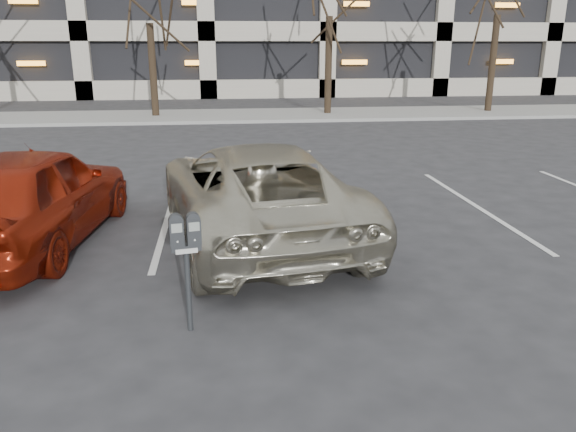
% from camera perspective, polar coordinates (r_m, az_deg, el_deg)
% --- Properties ---
extents(ground, '(140.00, 140.00, 0.00)m').
position_cam_1_polar(ground, '(7.74, -3.11, -4.71)').
color(ground, '#28282B').
rests_on(ground, ground).
extents(sidewalk, '(80.00, 4.00, 0.12)m').
position_cam_1_polar(sidewalk, '(23.35, -5.82, 10.11)').
color(sidewalk, gray).
rests_on(sidewalk, ground).
extents(stall_lines, '(16.90, 5.20, 0.00)m').
position_cam_1_polar(stall_lines, '(9.95, -12.09, -0.04)').
color(stall_lines, silver).
rests_on(stall_lines, ground).
extents(parking_meter, '(0.34, 0.18, 1.25)m').
position_cam_1_polar(parking_meter, '(5.71, -10.34, -2.80)').
color(parking_meter, black).
rests_on(parking_meter, ground).
extents(suv_silver, '(3.23, 5.60, 1.47)m').
position_cam_1_polar(suv_silver, '(8.55, -3.32, 2.57)').
color(suv_silver, '#BEB8A1').
rests_on(suv_silver, ground).
extents(car_red, '(2.35, 4.66, 1.52)m').
position_cam_1_polar(car_red, '(8.98, -24.73, 1.89)').
color(car_red, maroon).
rests_on(car_red, ground).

